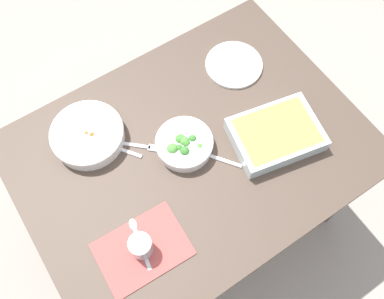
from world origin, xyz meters
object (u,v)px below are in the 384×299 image
at_px(side_plate, 234,65).
at_px(fork_on_table, 140,146).
at_px(spoon_by_stew, 112,146).
at_px(baking_dish, 276,134).
at_px(stew_bowl, 88,135).
at_px(drink_cup, 141,247).
at_px(spoon_spare, 138,236).
at_px(broccoli_bowl, 184,144).
at_px(spoon_by_broccoli, 211,156).

bearing_deg(side_plate, fork_on_table, 11.64).
bearing_deg(spoon_by_stew, baking_dish, 149.69).
bearing_deg(side_plate, stew_bowl, -2.42).
xyz_separation_m(drink_cup, spoon_spare, (-0.01, -0.04, -0.03)).
relative_size(broccoli_bowl, fork_on_table, 1.42).
distance_m(drink_cup, side_plate, 0.77).
height_order(broccoli_bowl, side_plate, broccoli_bowl).
relative_size(broccoli_bowl, side_plate, 0.91).
distance_m(stew_bowl, spoon_by_broccoli, 0.43).
bearing_deg(drink_cup, fork_on_table, -119.32).
xyz_separation_m(stew_bowl, drink_cup, (0.04, 0.44, 0.01)).
height_order(drink_cup, fork_on_table, drink_cup).
bearing_deg(side_plate, baking_dish, 78.84).
height_order(stew_bowl, side_plate, stew_bowl).
xyz_separation_m(baking_dish, drink_cup, (0.59, 0.08, 0.00)).
xyz_separation_m(spoon_by_stew, fork_on_table, (-0.08, 0.05, -0.00)).
bearing_deg(drink_cup, spoon_by_broccoli, -158.01).
height_order(stew_bowl, fork_on_table, stew_bowl).
bearing_deg(spoon_spare, side_plate, -150.22).
height_order(broccoli_bowl, spoon_spare, broccoli_bowl).
xyz_separation_m(stew_bowl, baking_dish, (-0.55, 0.36, 0.00)).
distance_m(stew_bowl, baking_dish, 0.65).
distance_m(broccoli_bowl, side_plate, 0.40).
bearing_deg(broccoli_bowl, spoon_spare, 31.52).
height_order(side_plate, fork_on_table, side_plate).
distance_m(broccoli_bowl, baking_dish, 0.32).
bearing_deg(spoon_by_stew, spoon_by_broccoli, 140.30).
distance_m(broccoli_bowl, drink_cup, 0.38).
bearing_deg(drink_cup, stew_bowl, -95.55).
relative_size(spoon_by_broccoli, spoon_spare, 0.87).
bearing_deg(baking_dish, spoon_by_stew, -30.31).
bearing_deg(spoon_by_stew, spoon_spare, 75.08).
bearing_deg(fork_on_table, baking_dish, 150.19).
xyz_separation_m(baking_dish, fork_on_table, (0.41, -0.24, -0.03)).
xyz_separation_m(drink_cup, side_plate, (-0.65, -0.41, -0.03)).
xyz_separation_m(drink_cup, fork_on_table, (-0.18, -0.31, -0.04)).
height_order(stew_bowl, drink_cup, drink_cup).
relative_size(stew_bowl, fork_on_table, 1.81).
relative_size(drink_cup, spoon_by_stew, 0.56).
bearing_deg(spoon_by_stew, side_plate, -175.34).
height_order(spoon_by_broccoli, spoon_spare, same).
bearing_deg(spoon_by_broccoli, baking_dish, 163.44).
xyz_separation_m(side_plate, spoon_spare, (0.65, 0.37, -0.00)).
relative_size(drink_cup, side_plate, 0.39).
relative_size(baking_dish, spoon_spare, 1.93).
relative_size(spoon_by_broccoli, fork_on_table, 1.08).
distance_m(broccoli_bowl, spoon_by_broccoli, 0.10).
xyz_separation_m(drink_cup, spoon_by_stew, (-0.09, -0.37, -0.03)).
distance_m(stew_bowl, drink_cup, 0.44).
xyz_separation_m(stew_bowl, spoon_by_broccoli, (-0.32, 0.29, -0.03)).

